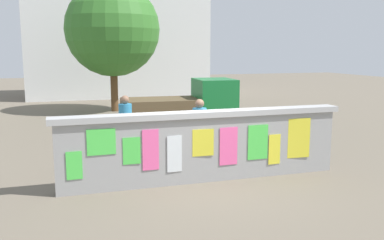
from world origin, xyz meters
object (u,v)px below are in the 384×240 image
auto_rickshaw_truck (185,109)px  tree_roadside (113,30)px  bicycle_near (114,156)px  person_walking (125,120)px  motorcycle (264,142)px  person_bystander (199,125)px

auto_rickshaw_truck → tree_roadside: size_ratio=0.64×
bicycle_near → person_walking: (0.49, 1.32, 0.62)m
motorcycle → tree_roadside: bearing=103.9°
bicycle_near → person_walking: 1.54m
auto_rickshaw_truck → motorcycle: (1.07, -3.47, -0.44)m
person_bystander → person_walking: bearing=139.2°
auto_rickshaw_truck → person_bystander: size_ratio=2.28×
tree_roadside → motorcycle: bearing=-76.1°
motorcycle → person_walking: size_ratio=1.17×
motorcycle → bicycle_near: size_ratio=1.11×
auto_rickshaw_truck → motorcycle: bearing=-72.9°
person_walking → auto_rickshaw_truck: bearing=43.1°
motorcycle → person_walking: 3.62m
motorcycle → tree_roadside: (-2.48, 10.03, 3.23)m
person_bystander → auto_rickshaw_truck: bearing=79.1°
bicycle_near → person_bystander: 2.16m
motorcycle → bicycle_near: (-3.80, 0.06, -0.10)m
person_walking → motorcycle: bearing=-22.6°
person_bystander → tree_roadside: bearing=94.2°
bicycle_near → tree_roadside: size_ratio=0.29×
auto_rickshaw_truck → bicycle_near: auto_rickshaw_truck is taller
tree_roadside → person_walking: bearing=-95.5°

